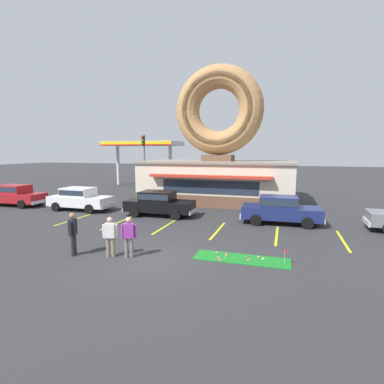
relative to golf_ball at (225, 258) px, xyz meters
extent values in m
plane|color=#2D2D30|center=(-2.83, -0.97, -0.05)|extent=(160.00, 160.00, 0.00)
cube|color=brown|center=(-3.19, 13.03, 0.40)|extent=(12.00, 6.00, 0.90)
cube|color=beige|center=(-3.19, 13.03, 2.00)|extent=(12.00, 6.00, 2.30)
cube|color=gray|center=(-3.19, 13.03, 3.23)|extent=(12.30, 6.30, 0.16)
cube|color=red|center=(-3.19, 9.73, 2.30)|extent=(9.00, 0.60, 0.20)
cube|color=#232D3D|center=(-3.19, 10.01, 1.50)|extent=(7.20, 0.03, 1.00)
cube|color=brown|center=(-3.19, 13.03, 3.56)|extent=(2.40, 1.80, 0.50)
torus|color=#B27F4C|center=(-3.19, 13.03, 7.36)|extent=(7.10, 1.90, 7.10)
torus|color=tan|center=(-3.19, 12.60, 7.36)|extent=(6.25, 1.05, 6.24)
cube|color=#197523|center=(0.61, 0.14, -0.04)|extent=(3.67, 1.13, 0.03)
torus|color=#D8667F|center=(-0.26, -0.08, 0.00)|extent=(0.13, 0.13, 0.04)
torus|color=#E5C666|center=(1.41, 0.31, 0.00)|extent=(0.13, 0.13, 0.04)
torus|color=brown|center=(-0.06, 0.46, 0.00)|extent=(0.13, 0.13, 0.04)
torus|color=#D17F47|center=(-0.02, 0.28, 0.00)|extent=(0.13, 0.13, 0.04)
torus|color=#D8667F|center=(-0.45, 0.48, 0.00)|extent=(0.13, 0.13, 0.04)
torus|color=brown|center=(0.77, 0.26, 0.00)|extent=(0.13, 0.13, 0.04)
torus|color=#D17F47|center=(0.88, 0.02, 0.00)|extent=(0.13, 0.13, 0.04)
torus|color=#D17F47|center=(1.23, 0.47, 0.00)|extent=(0.13, 0.13, 0.04)
torus|color=#D8667F|center=(-0.15, -0.30, 0.00)|extent=(0.13, 0.13, 0.04)
sphere|color=white|center=(0.00, 0.00, 0.00)|extent=(0.04, 0.04, 0.04)
cylinder|color=silver|center=(2.20, 0.04, 0.25)|extent=(0.01, 0.01, 0.55)
cube|color=red|center=(2.26, 0.04, 0.48)|extent=(0.12, 0.01, 0.08)
cube|color=navy|center=(1.95, 6.60, 0.61)|extent=(4.46, 1.92, 0.68)
cube|color=navy|center=(1.80, 6.59, 1.25)|extent=(2.15, 1.63, 0.60)
cube|color=#232D3D|center=(1.80, 6.59, 1.27)|extent=(2.07, 1.66, 0.36)
cube|color=silver|center=(4.18, 6.68, 0.37)|extent=(0.16, 1.67, 0.24)
cube|color=silver|center=(-0.28, 6.52, 0.37)|extent=(0.16, 1.67, 0.24)
cylinder|color=black|center=(3.28, 7.53, 0.27)|extent=(0.65, 0.24, 0.64)
cylinder|color=black|center=(3.35, 5.77, 0.27)|extent=(0.65, 0.24, 0.64)
cylinder|color=black|center=(0.56, 7.43, 0.27)|extent=(0.65, 0.24, 0.64)
cylinder|color=black|center=(0.62, 5.67, 0.27)|extent=(0.65, 0.24, 0.64)
cube|color=silver|center=(-11.69, 6.53, 0.61)|extent=(4.40, 1.77, 0.68)
cube|color=silver|center=(-11.84, 6.53, 1.25)|extent=(2.10, 1.56, 0.60)
cube|color=#232D3D|center=(-11.84, 6.53, 1.27)|extent=(2.02, 1.59, 0.36)
cube|color=silver|center=(-9.46, 6.52, 0.37)|extent=(0.10, 1.67, 0.24)
cube|color=silver|center=(-13.92, 6.53, 0.37)|extent=(0.10, 1.67, 0.24)
cylinder|color=black|center=(-10.33, 7.40, 0.27)|extent=(0.64, 0.22, 0.64)
cylinder|color=black|center=(-10.33, 5.64, 0.27)|extent=(0.64, 0.22, 0.64)
cylinder|color=black|center=(-13.06, 7.41, 0.27)|extent=(0.64, 0.22, 0.64)
cylinder|color=black|center=(-13.06, 5.65, 0.27)|extent=(0.64, 0.22, 0.64)
cube|color=black|center=(-5.58, 6.50, 0.61)|extent=(4.45, 1.89, 0.68)
cube|color=black|center=(-5.73, 6.49, 1.25)|extent=(2.14, 1.62, 0.60)
cube|color=#232D3D|center=(-5.73, 6.49, 1.27)|extent=(2.06, 1.64, 0.36)
cube|color=silver|center=(-3.35, 6.56, 0.37)|extent=(0.15, 1.67, 0.24)
cube|color=silver|center=(-7.81, 6.43, 0.37)|extent=(0.15, 1.67, 0.24)
cylinder|color=black|center=(-4.25, 7.42, 0.27)|extent=(0.65, 0.24, 0.64)
cylinder|color=black|center=(-4.19, 5.66, 0.27)|extent=(0.65, 0.24, 0.64)
cylinder|color=black|center=(-6.97, 7.34, 0.27)|extent=(0.65, 0.24, 0.64)
cylinder|color=black|center=(-6.92, 5.58, 0.27)|extent=(0.65, 0.24, 0.64)
cube|color=silver|center=(6.36, 6.66, 0.37)|extent=(0.16, 1.67, 0.24)
cylinder|color=black|center=(7.26, 7.50, 0.27)|extent=(0.65, 0.24, 0.64)
cube|color=maroon|center=(-17.56, 6.53, 0.61)|extent=(4.46, 1.90, 0.68)
cube|color=maroon|center=(-17.71, 6.53, 1.25)|extent=(2.15, 1.63, 0.60)
cube|color=#232D3D|center=(-17.71, 6.53, 1.27)|extent=(2.07, 1.65, 0.36)
cube|color=silver|center=(-15.33, 6.60, 0.37)|extent=(0.15, 1.67, 0.24)
cylinder|color=black|center=(-16.22, 7.46, 0.27)|extent=(0.65, 0.24, 0.64)
cylinder|color=black|center=(-16.17, 5.70, 0.27)|extent=(0.65, 0.24, 0.64)
cylinder|color=black|center=(-18.95, 7.37, 0.27)|extent=(0.65, 0.24, 0.64)
cylinder|color=#232328|center=(-5.96, -1.31, 0.38)|extent=(0.15, 0.15, 0.85)
cylinder|color=#232328|center=(-5.89, -1.50, 0.38)|extent=(0.15, 0.15, 0.85)
cube|color=black|center=(-5.92, -1.40, 1.12)|extent=(0.36, 0.44, 0.62)
cylinder|color=black|center=(-6.01, -1.17, 1.08)|extent=(0.10, 0.10, 0.57)
cylinder|color=black|center=(-5.84, -1.64, 1.08)|extent=(0.10, 0.10, 0.57)
sphere|color=#9E7051|center=(-5.92, -1.40, 1.57)|extent=(0.23, 0.23, 0.23)
cylinder|color=slate|center=(-3.75, -1.02, 0.35)|extent=(0.15, 0.15, 0.80)
cylinder|color=slate|center=(-3.57, -0.94, 0.35)|extent=(0.15, 0.15, 0.80)
cube|color=#8C3393|center=(-3.66, -0.98, 1.04)|extent=(0.45, 0.38, 0.58)
cylinder|color=#8C3393|center=(-3.89, -1.08, 1.01)|extent=(0.10, 0.10, 0.54)
cylinder|color=#8C3393|center=(-3.43, -0.87, 1.01)|extent=(0.10, 0.10, 0.54)
sphere|color=tan|center=(-3.66, -0.98, 1.46)|extent=(0.21, 0.21, 0.21)
cylinder|color=#7F7056|center=(-4.50, -1.15, 0.34)|extent=(0.15, 0.15, 0.79)
cylinder|color=#7F7056|center=(-4.31, -1.09, 0.34)|extent=(0.15, 0.15, 0.79)
cube|color=silver|center=(-4.40, -1.12, 1.03)|extent=(0.43, 0.34, 0.58)
cylinder|color=silver|center=(-4.64, -1.19, 1.00)|extent=(0.10, 0.10, 0.53)
cylinder|color=silver|center=(-4.16, -1.05, 1.00)|extent=(0.10, 0.10, 0.53)
sphere|color=tan|center=(-4.40, -1.12, 1.45)|extent=(0.21, 0.21, 0.21)
cylinder|color=#1E662D|center=(-8.85, 10.11, 0.42)|extent=(0.56, 0.56, 0.95)
torus|color=#123D1B|center=(-8.85, 10.11, 0.90)|extent=(0.57, 0.57, 0.05)
cylinder|color=#595B60|center=(-11.78, 16.95, 2.85)|extent=(0.16, 0.16, 5.80)
cube|color=black|center=(-11.78, 16.77, 5.20)|extent=(0.28, 0.24, 0.90)
sphere|color=red|center=(-11.78, 16.65, 5.50)|extent=(0.18, 0.18, 0.18)
sphere|color=orange|center=(-11.78, 16.65, 5.20)|extent=(0.18, 0.18, 0.18)
sphere|color=green|center=(-11.78, 16.65, 4.90)|extent=(0.18, 0.18, 0.18)
cylinder|color=silver|center=(-17.85, 21.86, 2.35)|extent=(0.40, 0.40, 4.80)
cylinder|color=silver|center=(-10.85, 21.86, 2.35)|extent=(0.40, 0.40, 4.80)
cube|color=silver|center=(-14.35, 21.86, 5.00)|extent=(9.00, 4.40, 0.50)
cube|color=yellow|center=(-14.35, 19.64, 5.00)|extent=(9.00, 0.04, 0.44)
cube|color=red|center=(-14.35, 19.61, 4.83)|extent=(9.00, 0.04, 0.12)
cube|color=yellow|center=(-10.19, 4.03, -0.05)|extent=(0.12, 3.60, 0.01)
cube|color=yellow|center=(-7.19, 4.03, -0.05)|extent=(0.12, 3.60, 0.01)
cube|color=yellow|center=(-4.19, 4.03, -0.05)|extent=(0.12, 3.60, 0.01)
cube|color=yellow|center=(-1.19, 4.03, -0.05)|extent=(0.12, 3.60, 0.01)
cube|color=yellow|center=(1.81, 4.03, -0.05)|extent=(0.12, 3.60, 0.01)
cube|color=yellow|center=(4.81, 4.03, -0.05)|extent=(0.12, 3.60, 0.01)
camera|label=1|loc=(2.09, -11.08, 4.12)|focal=28.00mm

